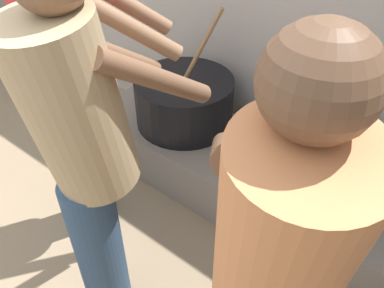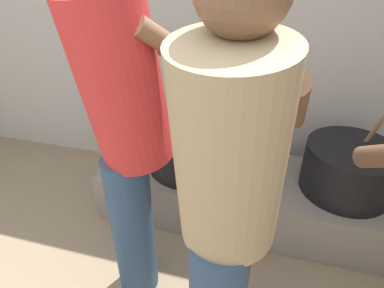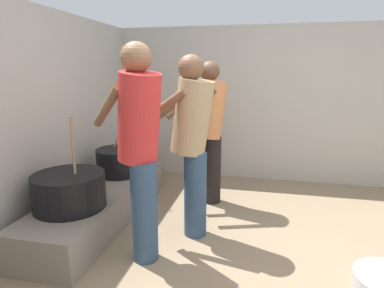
{
  "view_description": "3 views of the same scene",
  "coord_description": "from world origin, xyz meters",
  "px_view_note": "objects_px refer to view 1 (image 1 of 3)",
  "views": [
    {
      "loc": [
        1.51,
        0.2,
        1.76
      ],
      "look_at": [
        0.86,
        1.03,
        0.91
      ],
      "focal_mm": 36.66,
      "sensor_mm": 36.0,
      "label": 1
    },
    {
      "loc": [
        0.68,
        0.06,
        1.56
      ],
      "look_at": [
        0.45,
        0.92,
        1.0
      ],
      "focal_mm": 30.21,
      "sensor_mm": 36.0,
      "label": 2
    },
    {
      "loc": [
        -2.02,
        0.2,
        1.46
      ],
      "look_at": [
        0.87,
        0.84,
        0.77
      ],
      "focal_mm": 29.97,
      "sensor_mm": 36.0,
      "label": 3
    }
  ],
  "objects_px": {
    "cooking_pot_main": "(327,167)",
    "cooking_pot_secondary": "(184,101)",
    "cook_in_red_shirt": "(69,68)",
    "cook_in_orange_shirt": "(273,283)",
    "cook_in_tan_shirt": "(85,150)"
  },
  "relations": [
    {
      "from": "cooking_pot_main",
      "to": "cooking_pot_secondary",
      "type": "xyz_separation_m",
      "value": [
        -0.92,
        0.03,
        0.0
      ]
    },
    {
      "from": "cooking_pot_secondary",
      "to": "cook_in_red_shirt",
      "type": "xyz_separation_m",
      "value": [
        -0.09,
        -0.68,
        0.48
      ]
    },
    {
      "from": "cooking_pot_secondary",
      "to": "cook_in_red_shirt",
      "type": "distance_m",
      "value": 0.84
    },
    {
      "from": "cook_in_orange_shirt",
      "to": "cook_in_red_shirt",
      "type": "bearing_deg",
      "value": 164.65
    },
    {
      "from": "cook_in_orange_shirt",
      "to": "cook_in_tan_shirt",
      "type": "bearing_deg",
      "value": 177.42
    },
    {
      "from": "cooking_pot_main",
      "to": "cook_in_orange_shirt",
      "type": "distance_m",
      "value": 1.08
    },
    {
      "from": "cook_in_orange_shirt",
      "to": "cook_in_tan_shirt",
      "type": "relative_size",
      "value": 0.98
    },
    {
      "from": "cooking_pot_main",
      "to": "cook_in_orange_shirt",
      "type": "relative_size",
      "value": 0.48
    },
    {
      "from": "cooking_pot_main",
      "to": "cook_in_red_shirt",
      "type": "height_order",
      "value": "cook_in_red_shirt"
    },
    {
      "from": "cooking_pot_secondary",
      "to": "cook_in_orange_shirt",
      "type": "height_order",
      "value": "cook_in_orange_shirt"
    },
    {
      "from": "cooking_pot_main",
      "to": "cook_in_red_shirt",
      "type": "xyz_separation_m",
      "value": [
        -1.01,
        -0.66,
        0.48
      ]
    },
    {
      "from": "cook_in_tan_shirt",
      "to": "cook_in_orange_shirt",
      "type": "bearing_deg",
      "value": -2.58
    },
    {
      "from": "cook_in_orange_shirt",
      "to": "cooking_pot_main",
      "type": "bearing_deg",
      "value": 100.52
    },
    {
      "from": "cooking_pot_main",
      "to": "cook_in_orange_shirt",
      "type": "xyz_separation_m",
      "value": [
        0.18,
        -0.98,
        0.42
      ]
    },
    {
      "from": "cook_in_tan_shirt",
      "to": "cooking_pot_secondary",
      "type": "bearing_deg",
      "value": 110.28
    }
  ]
}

